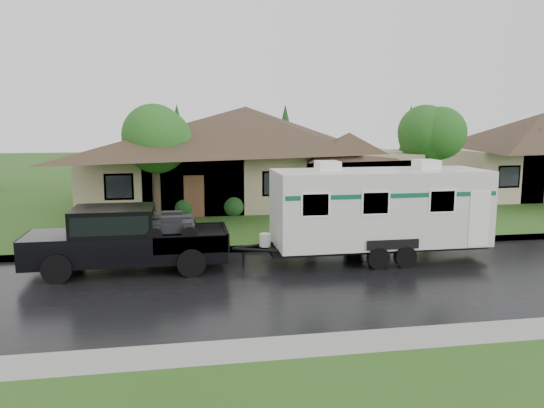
# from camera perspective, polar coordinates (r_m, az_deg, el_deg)

# --- Properties ---
(ground) EXTENTS (140.00, 140.00, 0.00)m
(ground) POSITION_cam_1_polar(r_m,az_deg,el_deg) (18.18, -3.53, -6.78)
(ground) COLOR #2C581B
(ground) RESTS_ON ground
(road) EXTENTS (140.00, 8.00, 0.01)m
(road) POSITION_cam_1_polar(r_m,az_deg,el_deg) (16.28, -2.73, -8.65)
(road) COLOR black
(road) RESTS_ON ground
(curb) EXTENTS (140.00, 0.50, 0.15)m
(curb) POSITION_cam_1_polar(r_m,az_deg,el_deg) (20.33, -4.25, -4.87)
(curb) COLOR gray
(curb) RESTS_ON ground
(lawn) EXTENTS (140.00, 26.00, 0.15)m
(lawn) POSITION_cam_1_polar(r_m,az_deg,el_deg) (32.81, -6.48, 0.40)
(lawn) COLOR #2C581B
(lawn) RESTS_ON ground
(house_main) EXTENTS (19.44, 10.80, 6.90)m
(house_main) POSITION_cam_1_polar(r_m,az_deg,el_deg) (31.54, -2.27, 6.53)
(house_main) COLOR gray
(house_main) RESTS_ON lawn
(tree_left_green) EXTENTS (3.32, 3.32, 5.49)m
(tree_left_green) POSITION_cam_1_polar(r_m,az_deg,el_deg) (26.34, -12.48, 6.64)
(tree_left_green) COLOR #382B1E
(tree_left_green) RESTS_ON lawn
(tree_right_green) EXTENTS (3.41, 3.41, 5.64)m
(tree_right_green) POSITION_cam_1_polar(r_m,az_deg,el_deg) (30.32, 16.71, 6.94)
(tree_right_green) COLOR #382B1E
(tree_right_green) RESTS_ON lawn
(shrub_row) EXTENTS (13.60, 1.00, 1.00)m
(shrub_row) POSITION_cam_1_polar(r_m,az_deg,el_deg) (27.32, -1.57, -0.05)
(shrub_row) COLOR #143814
(shrub_row) RESTS_ON lawn
(pickup_truck) EXTENTS (6.42, 2.44, 2.14)m
(pickup_truck) POSITION_cam_1_polar(r_m,az_deg,el_deg) (18.11, -15.64, -3.43)
(pickup_truck) COLOR black
(pickup_truck) RESTS_ON ground
(travel_trailer) EXTENTS (7.92, 2.78, 3.55)m
(travel_trailer) POSITION_cam_1_polar(r_m,az_deg,el_deg) (19.18, 11.47, -0.35)
(travel_trailer) COLOR silver
(travel_trailer) RESTS_ON ground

